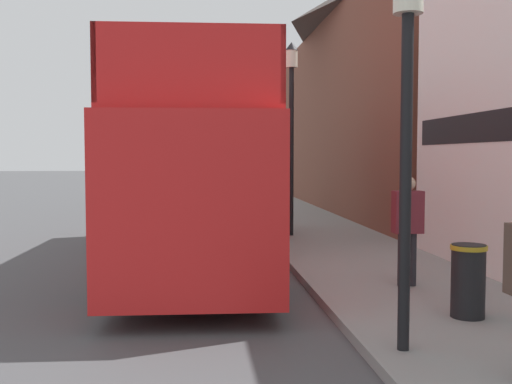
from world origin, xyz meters
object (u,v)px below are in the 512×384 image
Objects in this scene: parked_car_ahead_of_bus at (216,199)px; pedestrian_third at (408,220)px; lamp_post_nearest at (407,75)px; tour_bus at (200,176)px; lamp_post_second at (291,104)px; litter_bin at (468,279)px.

parked_car_ahead_of_bus is 2.29× the size of pedestrian_third.
lamp_post_nearest reaches higher than pedestrian_third.
tour_bus is at bearing 133.06° from pedestrian_third.
litter_bin is (1.02, -8.40, -3.01)m from lamp_post_second.
lamp_post_second reaches higher than litter_bin.
parked_car_ahead_of_bus is 14.93m from litter_bin.
tour_bus is 2.66× the size of parked_car_ahead_of_bus.
pedestrian_third is (2.69, -12.70, 0.55)m from parked_car_ahead_of_bus.
tour_bus is 6.09× the size of pedestrian_third.
lamp_post_nearest reaches higher than parked_car_ahead_of_bus.
lamp_post_second is at bearing 96.91° from litter_bin.
tour_bus reaches higher than litter_bin.
tour_bus is 6.66m from litter_bin.
parked_car_ahead_of_bus is 0.96× the size of lamp_post_nearest.
lamp_post_nearest is 4.44× the size of litter_bin.
tour_bus reaches higher than pedestrian_third.
parked_car_ahead_of_bus is at bearing 101.95° from pedestrian_third.
parked_car_ahead_of_bus is 16.13m from lamp_post_nearest.
parked_car_ahead_of_bus is at bearing 105.98° from lamp_post_second.
tour_bus is at bearing -96.01° from parked_car_ahead_of_bus.
pedestrian_third is 1.86× the size of litter_bin.
parked_car_ahead_of_bus is 13.00m from pedestrian_third.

